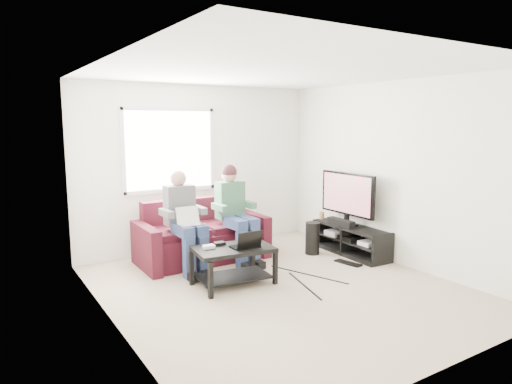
% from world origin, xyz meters
% --- Properties ---
extents(floor, '(4.50, 4.50, 0.00)m').
position_xyz_m(floor, '(0.00, 0.00, 0.00)').
color(floor, '#B9A790').
rests_on(floor, ground).
extents(ceiling, '(4.50, 4.50, 0.00)m').
position_xyz_m(ceiling, '(0.00, 0.00, 2.60)').
color(ceiling, white).
rests_on(ceiling, wall_back).
extents(wall_back, '(4.50, 0.00, 4.50)m').
position_xyz_m(wall_back, '(0.00, 2.25, 1.30)').
color(wall_back, white).
rests_on(wall_back, floor).
extents(wall_front, '(4.50, 0.00, 4.50)m').
position_xyz_m(wall_front, '(0.00, -2.25, 1.30)').
color(wall_front, white).
rests_on(wall_front, floor).
extents(wall_left, '(0.00, 4.50, 4.50)m').
position_xyz_m(wall_left, '(-2.00, 0.00, 1.30)').
color(wall_left, white).
rests_on(wall_left, floor).
extents(wall_right, '(0.00, 4.50, 4.50)m').
position_xyz_m(wall_right, '(2.00, 0.00, 1.30)').
color(wall_right, white).
rests_on(wall_right, floor).
extents(window, '(1.48, 0.04, 1.28)m').
position_xyz_m(window, '(-0.50, 2.23, 1.60)').
color(window, white).
rests_on(window, wall_back).
extents(sofa, '(1.87, 0.94, 0.88)m').
position_xyz_m(sofa, '(-0.29, 1.61, 0.32)').
color(sofa, '#45111B').
rests_on(sofa, floor).
extents(person_left, '(0.40, 0.71, 1.36)m').
position_xyz_m(person_left, '(-0.69, 1.28, 0.75)').
color(person_left, navy).
rests_on(person_left, sofa).
extents(person_right, '(0.40, 0.71, 1.41)m').
position_xyz_m(person_right, '(0.11, 1.30, 0.81)').
color(person_right, navy).
rests_on(person_right, sofa).
extents(laptop_silver, '(0.34, 0.26, 0.24)m').
position_xyz_m(laptop_silver, '(-0.69, 1.08, 0.73)').
color(laptop_silver, silver).
rests_on(laptop_silver, person_left).
extents(coffee_table, '(1.03, 0.71, 0.48)m').
position_xyz_m(coffee_table, '(-0.42, 0.41, 0.36)').
color(coffee_table, black).
rests_on(coffee_table, floor).
extents(laptop_black, '(0.35, 0.26, 0.24)m').
position_xyz_m(laptop_black, '(-0.30, 0.33, 0.60)').
color(laptop_black, black).
rests_on(laptop_black, coffee_table).
extents(controller_a, '(0.15, 0.10, 0.04)m').
position_xyz_m(controller_a, '(-0.70, 0.53, 0.50)').
color(controller_a, silver).
rests_on(controller_a, coffee_table).
extents(controller_b, '(0.14, 0.09, 0.04)m').
position_xyz_m(controller_b, '(-0.52, 0.59, 0.50)').
color(controller_b, black).
rests_on(controller_b, coffee_table).
extents(controller_c, '(0.15, 0.11, 0.04)m').
position_xyz_m(controller_c, '(-0.12, 0.56, 0.50)').
color(controller_c, gray).
rests_on(controller_c, coffee_table).
extents(tv_stand, '(0.47, 1.36, 0.45)m').
position_xyz_m(tv_stand, '(1.77, 0.62, 0.20)').
color(tv_stand, black).
rests_on(tv_stand, floor).
extents(tv, '(0.12, 1.10, 0.81)m').
position_xyz_m(tv, '(1.77, 0.72, 0.91)').
color(tv, black).
rests_on(tv, tv_stand).
extents(soundbar, '(0.12, 0.50, 0.10)m').
position_xyz_m(soundbar, '(1.65, 0.72, 0.50)').
color(soundbar, black).
rests_on(soundbar, tv_stand).
extents(drink_cup, '(0.08, 0.08, 0.12)m').
position_xyz_m(drink_cup, '(1.72, 1.25, 0.51)').
color(drink_cup, '#966840').
rests_on(drink_cup, tv_stand).
extents(console_white, '(0.30, 0.22, 0.06)m').
position_xyz_m(console_white, '(1.77, 0.22, 0.27)').
color(console_white, silver).
rests_on(console_white, tv_stand).
extents(console_grey, '(0.34, 0.26, 0.08)m').
position_xyz_m(console_grey, '(1.77, 0.92, 0.28)').
color(console_grey, gray).
rests_on(console_grey, tv_stand).
extents(console_black, '(0.38, 0.30, 0.07)m').
position_xyz_m(console_black, '(1.77, 0.57, 0.27)').
color(console_black, black).
rests_on(console_black, tv_stand).
extents(subwoofer, '(0.22, 0.22, 0.50)m').
position_xyz_m(subwoofer, '(1.28, 0.94, 0.25)').
color(subwoofer, black).
rests_on(subwoofer, floor).
extents(keyboard_floor, '(0.21, 0.43, 0.02)m').
position_xyz_m(keyboard_floor, '(1.39, 0.27, 0.01)').
color(keyboard_floor, black).
rests_on(keyboard_floor, floor).
extents(end_table, '(0.33, 0.33, 0.59)m').
position_xyz_m(end_table, '(0.60, 1.62, 0.26)').
color(end_table, black).
rests_on(end_table, floor).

